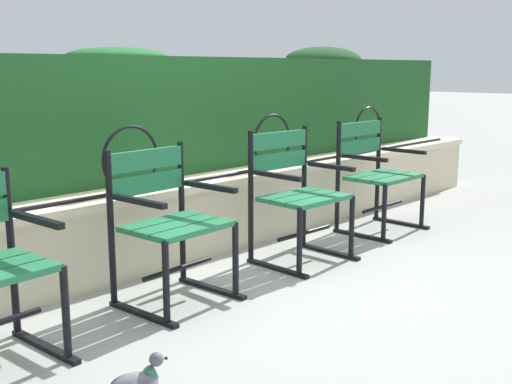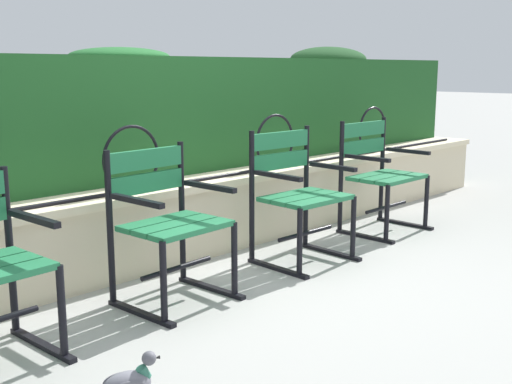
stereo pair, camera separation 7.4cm
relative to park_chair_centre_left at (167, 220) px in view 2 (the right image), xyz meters
name	(u,v)px [view 2 (the right image)]	position (x,y,z in m)	size (l,w,h in m)	color
ground_plane	(259,280)	(0.59, -0.14, -0.46)	(60.00, 60.00, 0.00)	#9E9E99
stone_wall	(183,219)	(0.59, 0.59, -0.19)	(7.66, 0.41, 0.53)	beige
iron_arch_fence	(143,163)	(0.22, 0.51, 0.24)	(7.11, 0.02, 0.42)	black
hedge_row	(137,112)	(0.59, 1.08, 0.52)	(7.50, 0.64, 0.96)	#1E5123
park_chair_centre_left	(167,220)	(0.00, 0.00, 0.00)	(0.59, 0.55, 0.86)	#237547
park_chair_centre_right	(298,192)	(1.08, -0.03, 0.01)	(0.59, 0.54, 0.89)	#237547
park_chair_rightmost	(379,172)	(2.16, 0.04, 0.01)	(0.62, 0.52, 0.88)	#237547
pigeon_far_side	(126,384)	(-0.86, -0.84, -0.35)	(0.29, 0.15, 0.22)	slate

